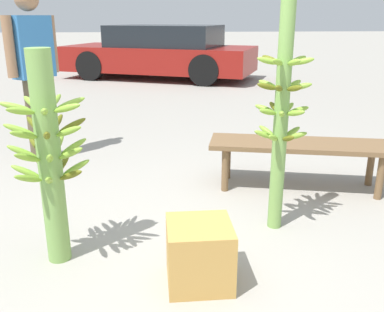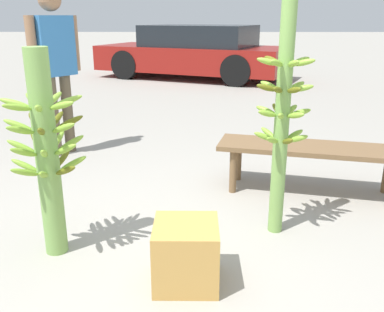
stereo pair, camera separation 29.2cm
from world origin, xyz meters
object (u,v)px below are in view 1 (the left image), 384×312
object	(u,v)px
vendor_person	(33,59)
parked_car	(161,52)
produce_crate	(199,254)
banana_stalk_left	(49,157)
banana_stalk_center	(281,114)
market_bench	(301,149)

from	to	relation	value
vendor_person	parked_car	bearing A→B (deg)	23.69
produce_crate	banana_stalk_left	bearing A→B (deg)	158.64
banana_stalk_center	parked_car	distance (m)	7.76
banana_stalk_center	banana_stalk_left	bearing A→B (deg)	-168.57
market_bench	parked_car	size ratio (longest dim) A/B	0.33
banana_stalk_left	produce_crate	xyz separation A→B (m)	(0.83, -0.33, -0.49)
market_bench	vendor_person	bearing A→B (deg)	169.30
vendor_person	produce_crate	size ratio (longest dim) A/B	4.79
banana_stalk_left	market_bench	world-z (taller)	banana_stalk_left
banana_stalk_center	market_bench	size ratio (longest dim) A/B	0.99
market_bench	parked_car	world-z (taller)	parked_car
banana_stalk_left	produce_crate	distance (m)	1.02
banana_stalk_center	vendor_person	bearing A→B (deg)	138.58
banana_stalk_left	produce_crate	bearing A→B (deg)	-21.36
parked_car	produce_crate	world-z (taller)	parked_car
parked_car	produce_crate	size ratio (longest dim) A/B	13.51
market_bench	produce_crate	xyz separation A→B (m)	(-1.01, -1.30, -0.18)
banana_stalk_left	vendor_person	xyz separation A→B (m)	(-0.56, 2.06, 0.36)
parked_car	vendor_person	bearing A→B (deg)	-169.71
produce_crate	banana_stalk_center	bearing A→B (deg)	45.47
vendor_person	parked_car	world-z (taller)	vendor_person
market_bench	produce_crate	world-z (taller)	market_bench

